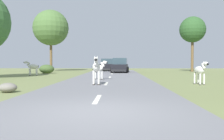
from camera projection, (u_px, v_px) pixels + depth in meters
name	position (u px, v px, depth m)	size (l,w,h in m)	color
ground_plane	(97.00, 113.00, 6.27)	(90.00, 90.00, 0.00)	olive
road	(90.00, 112.00, 6.27)	(6.00, 64.00, 0.05)	slate
lane_markings	(85.00, 120.00, 5.27)	(0.16, 56.00, 0.01)	silver
zebra_0	(96.00, 68.00, 13.60)	(0.51, 1.68, 1.58)	silver
zebra_1	(98.00, 68.00, 17.52)	(1.29, 1.01, 1.38)	silver
zebra_2	(200.00, 70.00, 14.06)	(0.56, 1.44, 1.37)	silver
zebra_3	(32.00, 67.00, 23.72)	(1.54, 0.43, 1.45)	silver
car_0	(120.00, 66.00, 29.93)	(2.28, 4.46, 1.74)	black
car_1	(108.00, 65.00, 35.33)	(2.25, 4.45, 1.74)	black
tree_3	(51.00, 28.00, 34.44)	(4.98, 4.98, 8.61)	brown
tree_4	(193.00, 30.00, 32.96)	(3.48, 3.48, 7.42)	brown
bush_0	(47.00, 69.00, 28.04)	(1.69, 1.53, 1.02)	#425B2D
rock_0	(8.00, 88.00, 10.50)	(0.77, 0.70, 0.41)	gray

